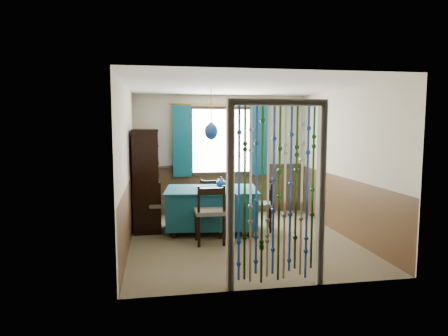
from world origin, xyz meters
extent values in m
plane|color=brown|center=(0.00, 0.00, 0.00)|extent=(4.00, 4.00, 0.00)
plane|color=silver|center=(0.00, 0.00, 2.50)|extent=(4.00, 4.00, 0.00)
plane|color=#BCB29A|center=(0.00, 2.00, 1.25)|extent=(3.60, 0.00, 3.60)
plane|color=#BCB29A|center=(0.00, -2.00, 1.25)|extent=(3.60, 0.00, 3.60)
plane|color=#BCB29A|center=(-1.80, 0.00, 1.25)|extent=(0.00, 4.00, 4.00)
plane|color=#BCB29A|center=(1.80, 0.00, 1.25)|extent=(0.00, 4.00, 4.00)
plane|color=#4A321C|center=(0.00, 1.99, 0.50)|extent=(3.60, 0.00, 3.60)
plane|color=#4A321C|center=(0.00, -1.99, 0.50)|extent=(3.60, 0.00, 3.60)
plane|color=#4A321C|center=(-1.79, 0.00, 0.50)|extent=(0.00, 4.00, 4.00)
plane|color=#4A321C|center=(1.79, 0.00, 0.50)|extent=(0.00, 4.00, 4.00)
cube|color=black|center=(0.00, 1.95, 1.55)|extent=(1.32, 0.12, 1.42)
cube|color=#0F4151|center=(-0.40, 0.58, 0.43)|extent=(1.65, 1.22, 0.62)
cube|color=#0F4151|center=(-0.40, 0.58, 0.75)|extent=(1.72, 1.29, 0.03)
cylinder|color=black|center=(-1.08, 0.27, 0.07)|extent=(0.07, 0.07, 0.14)
cylinder|color=black|center=(0.18, 0.12, 0.07)|extent=(0.07, 0.07, 0.14)
cylinder|color=black|center=(-0.98, 1.05, 0.07)|extent=(0.07, 0.07, 0.14)
cylinder|color=black|center=(0.28, 0.89, 0.07)|extent=(0.07, 0.07, 0.14)
cylinder|color=black|center=(-0.72, -0.30, 0.24)|extent=(0.05, 0.05, 0.48)
cylinder|color=black|center=(-0.33, -0.30, 0.24)|extent=(0.05, 0.05, 0.48)
cylinder|color=black|center=(-0.72, 0.07, 0.24)|extent=(0.05, 0.05, 0.48)
cylinder|color=black|center=(-0.33, 0.07, 0.24)|extent=(0.05, 0.05, 0.48)
cube|color=#5B5549|center=(-0.53, -0.11, 0.52)|extent=(0.47, 0.45, 0.06)
cube|color=black|center=(-0.53, -0.31, 0.87)|extent=(0.41, 0.04, 0.11)
cylinder|color=black|center=(-0.72, -0.31, 0.72)|extent=(0.04, 0.04, 0.47)
cylinder|color=black|center=(-0.33, -0.31, 0.72)|extent=(0.04, 0.04, 0.47)
cylinder|color=black|center=(-0.16, 1.35, 0.21)|extent=(0.04, 0.04, 0.42)
cylinder|color=black|center=(-0.49, 1.37, 0.21)|extent=(0.04, 0.04, 0.42)
cylinder|color=black|center=(-0.18, 1.04, 0.21)|extent=(0.04, 0.04, 0.42)
cylinder|color=black|center=(-0.51, 1.06, 0.21)|extent=(0.04, 0.04, 0.42)
cube|color=#5B5549|center=(-0.34, 1.20, 0.45)|extent=(0.43, 0.41, 0.06)
cube|color=black|center=(-0.33, 1.37, 0.75)|extent=(0.35, 0.06, 0.09)
cylinder|color=black|center=(-0.16, 1.36, 0.62)|extent=(0.04, 0.04, 0.41)
cylinder|color=black|center=(-0.49, 1.38, 0.62)|extent=(0.04, 0.04, 0.41)
cylinder|color=black|center=(-1.42, 0.92, 0.23)|extent=(0.05, 0.05, 0.46)
cylinder|color=black|center=(-1.47, 0.55, 0.23)|extent=(0.05, 0.05, 0.46)
cylinder|color=black|center=(-1.07, 0.87, 0.23)|extent=(0.05, 0.05, 0.46)
cylinder|color=black|center=(-1.12, 0.50, 0.23)|extent=(0.05, 0.05, 0.46)
cube|color=#5B5549|center=(-1.27, 0.71, 0.50)|extent=(0.49, 0.51, 0.06)
cube|color=black|center=(-1.46, 0.73, 0.84)|extent=(0.09, 0.40, 0.10)
cylinder|color=black|center=(-1.43, 0.92, 0.69)|extent=(0.04, 0.04, 0.45)
cylinder|color=black|center=(-1.48, 0.55, 0.69)|extent=(0.04, 0.04, 0.45)
cylinder|color=black|center=(0.61, 0.31, 0.22)|extent=(0.04, 0.04, 0.44)
cylinder|color=black|center=(0.68, 0.65, 0.22)|extent=(0.04, 0.04, 0.44)
cylinder|color=black|center=(0.29, 0.38, 0.22)|extent=(0.04, 0.04, 0.44)
cylinder|color=black|center=(0.36, 0.72, 0.22)|extent=(0.04, 0.04, 0.44)
cube|color=#5B5549|center=(0.48, 0.51, 0.47)|extent=(0.49, 0.51, 0.06)
cube|color=black|center=(0.65, 0.48, 0.79)|extent=(0.12, 0.37, 0.10)
cylinder|color=black|center=(0.61, 0.31, 0.65)|extent=(0.04, 0.04, 0.43)
cylinder|color=black|center=(0.69, 0.64, 0.65)|extent=(0.04, 0.04, 0.43)
cube|color=black|center=(-1.53, 1.20, 0.45)|extent=(0.50, 1.39, 0.90)
cube|color=black|center=(-1.53, 0.54, 1.36)|extent=(0.43, 0.06, 0.90)
cube|color=black|center=(-1.53, 1.86, 1.36)|extent=(0.43, 0.06, 0.90)
cube|color=black|center=(-1.53, 1.20, 1.79)|extent=(0.45, 1.39, 0.04)
cube|color=black|center=(-1.75, 1.20, 1.36)|extent=(0.05, 1.36, 0.90)
cube|color=black|center=(-1.50, 1.20, 1.22)|extent=(0.40, 1.31, 0.02)
cube|color=black|center=(-1.50, 1.20, 1.52)|extent=(0.40, 1.31, 0.02)
cylinder|color=olive|center=(-0.40, 0.58, 2.14)|extent=(0.01, 0.01, 0.73)
ellipsoid|color=navy|center=(-0.40, 0.58, 1.77)|extent=(0.23, 0.23, 0.28)
cylinder|color=olive|center=(-0.40, 0.58, 1.91)|extent=(0.07, 0.07, 0.03)
imported|color=navy|center=(-0.21, 0.70, 0.86)|extent=(0.20, 0.20, 0.18)
imported|color=beige|center=(-1.48, 0.97, 1.26)|extent=(0.24, 0.24, 0.05)
imported|color=beige|center=(-1.48, 1.48, 1.01)|extent=(0.23, 0.23, 0.20)
camera|label=1|loc=(-1.36, -6.29, 1.90)|focal=32.00mm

